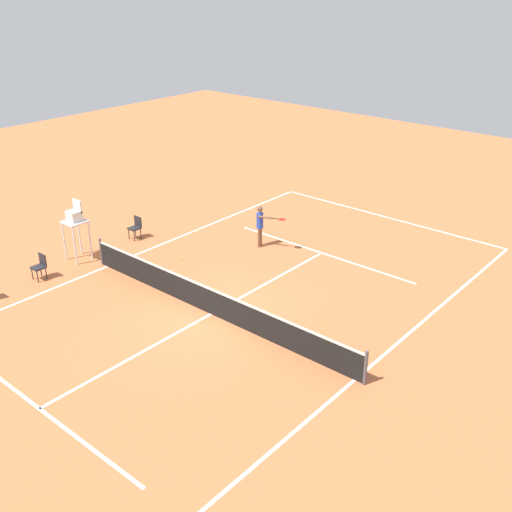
# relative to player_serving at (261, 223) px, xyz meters

# --- Properties ---
(ground_plane) EXTENTS (60.00, 60.00, 0.00)m
(ground_plane) POSITION_rel_player_serving_xyz_m (-2.28, 5.27, -1.04)
(ground_plane) COLOR #C66B3D
(court_lines) EXTENTS (11.18, 23.18, 0.01)m
(court_lines) POSITION_rel_player_serving_xyz_m (-2.28, 5.27, -1.04)
(court_lines) COLOR white
(court_lines) RESTS_ON ground
(tennis_net) EXTENTS (11.78, 0.10, 1.07)m
(tennis_net) POSITION_rel_player_serving_xyz_m (-2.28, 5.27, -0.54)
(tennis_net) COLOR #4C4C51
(tennis_net) RESTS_ON ground
(player_serving) EXTENTS (1.32, 0.59, 1.74)m
(player_serving) POSITION_rel_player_serving_xyz_m (0.00, 0.00, 0.00)
(player_serving) COLOR brown
(player_serving) RESTS_ON ground
(tennis_ball) EXTENTS (0.07, 0.07, 0.07)m
(tennis_ball) POSITION_rel_player_serving_xyz_m (1.59, 3.00, -1.01)
(tennis_ball) COLOR #CCE033
(tennis_ball) RESTS_ON ground
(umpire_chair) EXTENTS (0.80, 0.80, 2.41)m
(umpire_chair) POSITION_rel_player_serving_xyz_m (4.63, 5.56, 0.57)
(umpire_chair) COLOR silver
(umpire_chair) RESTS_ON ground
(courtside_chair_mid) EXTENTS (0.44, 0.46, 0.95)m
(courtside_chair_mid) POSITION_rel_player_serving_xyz_m (4.55, 2.78, -0.51)
(courtside_chair_mid) COLOR #262626
(courtside_chair_mid) RESTS_ON ground
(courtside_chair_far) EXTENTS (0.44, 0.46, 0.95)m
(courtside_chair_far) POSITION_rel_player_serving_xyz_m (4.26, 7.47, -0.51)
(courtside_chair_far) COLOR #262626
(courtside_chair_far) RESTS_ON ground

